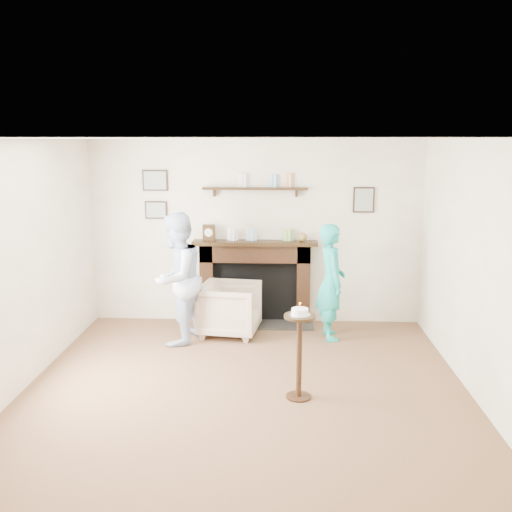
{
  "coord_description": "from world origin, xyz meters",
  "views": [
    {
      "loc": [
        0.34,
        -5.16,
        2.49
      ],
      "look_at": [
        0.08,
        0.9,
        1.25
      ],
      "focal_mm": 40.0,
      "sensor_mm": 36.0,
      "label": 1
    }
  ],
  "objects_px": {
    "woman": "(329,337)",
    "man": "(178,342)",
    "pedestal_table": "(299,340)",
    "armchair": "(230,334)"
  },
  "relations": [
    {
      "from": "man",
      "to": "pedestal_table",
      "type": "height_order",
      "value": "pedestal_table"
    },
    {
      "from": "woman",
      "to": "man",
      "type": "bearing_deg",
      "value": 89.43
    },
    {
      "from": "man",
      "to": "pedestal_table",
      "type": "bearing_deg",
      "value": 64.54
    },
    {
      "from": "woman",
      "to": "pedestal_table",
      "type": "xyz_separation_m",
      "value": [
        -0.45,
        -1.75,
        0.6
      ]
    },
    {
      "from": "man",
      "to": "pedestal_table",
      "type": "xyz_separation_m",
      "value": [
        1.46,
        -1.51,
        0.6
      ]
    },
    {
      "from": "armchair",
      "to": "pedestal_table",
      "type": "height_order",
      "value": "pedestal_table"
    },
    {
      "from": "man",
      "to": "pedestal_table",
      "type": "relative_size",
      "value": 1.68
    },
    {
      "from": "woman",
      "to": "pedestal_table",
      "type": "relative_size",
      "value": 1.52
    },
    {
      "from": "man",
      "to": "woman",
      "type": "distance_m",
      "value": 1.92
    },
    {
      "from": "man",
      "to": "pedestal_table",
      "type": "distance_m",
      "value": 2.18
    }
  ]
}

